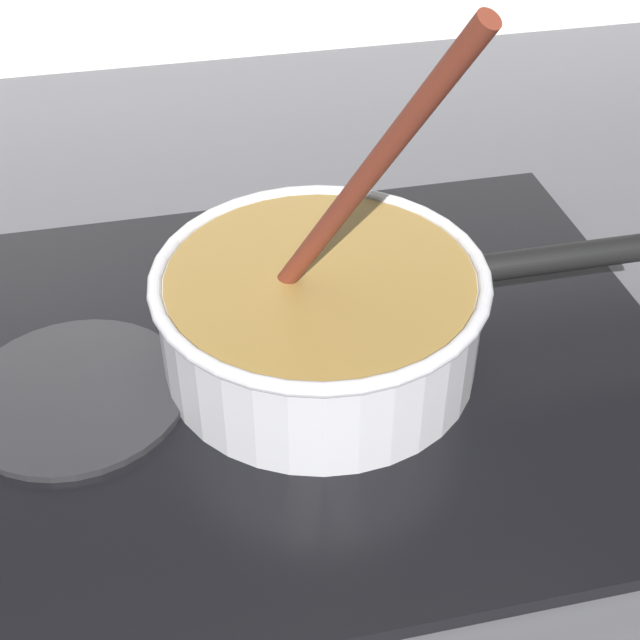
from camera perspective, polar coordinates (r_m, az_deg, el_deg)
name	(u,v)px	position (r m, az deg, el deg)	size (l,w,h in m)	color
ground	(268,554)	(0.62, -3.30, -14.64)	(2.40, 1.60, 0.04)	#4C4C51
hob_plate	(320,366)	(0.71, 0.00, -2.94)	(0.56, 0.48, 0.01)	black
burner_ring	(320,356)	(0.70, 0.00, -2.33)	(0.18, 0.18, 0.01)	#592D0C
spare_burner	(75,393)	(0.70, -15.33, -4.53)	(0.17, 0.17, 0.01)	#262628
cooking_pan	(322,314)	(0.67, 0.16, 0.39)	(0.41, 0.26, 0.31)	silver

